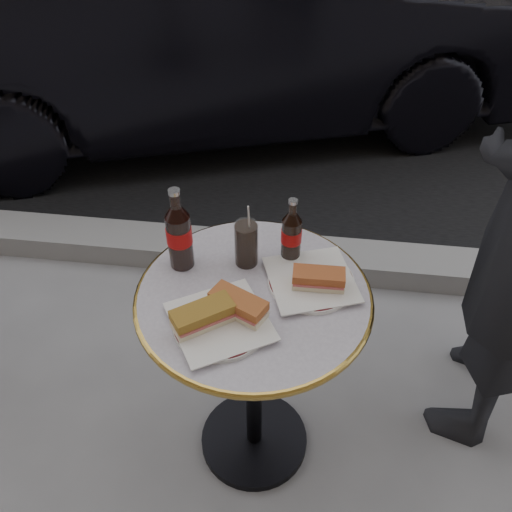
# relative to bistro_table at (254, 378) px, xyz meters

# --- Properties ---
(ground) EXTENTS (80.00, 80.00, 0.00)m
(ground) POSITION_rel_bistro_table_xyz_m (0.00, 0.00, -0.37)
(ground) COLOR gray
(ground) RESTS_ON ground
(curb) EXTENTS (40.00, 0.20, 0.12)m
(curb) POSITION_rel_bistro_table_xyz_m (0.00, 0.90, -0.32)
(curb) COLOR gray
(curb) RESTS_ON ground
(bistro_table) EXTENTS (0.62, 0.62, 0.73)m
(bistro_table) POSITION_rel_bistro_table_xyz_m (0.00, 0.00, 0.00)
(bistro_table) COLOR #BAB2C4
(bistro_table) RESTS_ON ground
(plate_left) EXTENTS (0.30, 0.30, 0.01)m
(plate_left) POSITION_rel_bistro_table_xyz_m (-0.07, -0.12, 0.37)
(plate_left) COLOR silver
(plate_left) RESTS_ON bistro_table
(plate_right) EXTENTS (0.26, 0.26, 0.01)m
(plate_right) POSITION_rel_bistro_table_xyz_m (0.15, 0.06, 0.37)
(plate_right) COLOR white
(plate_right) RESTS_ON bistro_table
(sandwich_left_a) EXTENTS (0.16, 0.14, 0.05)m
(sandwich_left_a) POSITION_rel_bistro_table_xyz_m (-0.11, -0.13, 0.41)
(sandwich_left_a) COLOR olive
(sandwich_left_a) RESTS_ON plate_left
(sandwich_left_b) EXTENTS (0.16, 0.12, 0.05)m
(sandwich_left_b) POSITION_rel_bistro_table_xyz_m (-0.03, -0.08, 0.40)
(sandwich_left_b) COLOR #AE5A2C
(sandwich_left_b) RESTS_ON plate_left
(sandwich_right) EXTENTS (0.13, 0.06, 0.05)m
(sandwich_right) POSITION_rel_bistro_table_xyz_m (0.16, 0.04, 0.40)
(sandwich_right) COLOR #B3582D
(sandwich_right) RESTS_ON plate_right
(cola_bottle_left) EXTENTS (0.08, 0.08, 0.25)m
(cola_bottle_left) POSITION_rel_bistro_table_xyz_m (-0.21, 0.09, 0.49)
(cola_bottle_left) COLOR black
(cola_bottle_left) RESTS_ON bistro_table
(cola_bottle_right) EXTENTS (0.07, 0.07, 0.20)m
(cola_bottle_right) POSITION_rel_bistro_table_xyz_m (0.08, 0.15, 0.47)
(cola_bottle_right) COLOR black
(cola_bottle_right) RESTS_ON bistro_table
(cola_glass) EXTENTS (0.07, 0.07, 0.13)m
(cola_glass) POSITION_rel_bistro_table_xyz_m (-0.03, 0.12, 0.43)
(cola_glass) COLOR black
(cola_glass) RESTS_ON bistro_table
(parked_car) EXTENTS (2.46, 4.05, 1.26)m
(parked_car) POSITION_rel_bistro_table_xyz_m (-0.50, 2.21, 0.26)
(parked_car) COLOR black
(parked_car) RESTS_ON ground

